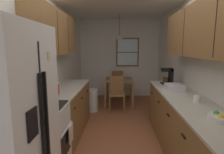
{
  "coord_description": "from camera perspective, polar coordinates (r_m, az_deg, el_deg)",
  "views": [
    {
      "loc": [
        0.0,
        -2.54,
        1.63
      ],
      "look_at": [
        -0.15,
        1.26,
        1.02
      ],
      "focal_mm": 29.36,
      "sensor_mm": 36.0,
      "label": 1
    }
  ],
  "objects": [
    {
      "name": "counter_left",
      "position": [
        3.64,
        -14.04,
        -10.09
      ],
      "size": [
        0.64,
        1.75,
        0.9
      ],
      "color": "brown",
      "rests_on": "ground"
    },
    {
      "name": "trash_bin",
      "position": [
        4.79,
        -6.3,
        -7.26
      ],
      "size": [
        0.3,
        0.3,
        0.57
      ],
      "primitive_type": "cylinder",
      "color": "silver",
      "rests_on": "ground"
    },
    {
      "name": "wall_back",
      "position": [
        6.2,
        2.26,
        5.81
      ],
      "size": [
        4.4,
        0.1,
        2.55
      ],
      "primitive_type": "cube",
      "color": "silver",
      "rests_on": "ground"
    },
    {
      "name": "counter_right",
      "position": [
        2.92,
        22.88,
        -15.47
      ],
      "size": [
        0.64,
        3.16,
        0.9
      ],
      "color": "brown",
      "rests_on": "ground"
    },
    {
      "name": "back_window",
      "position": [
        6.12,
        4.85,
        7.69
      ],
      "size": [
        0.74,
        0.05,
        0.93
      ],
      "color": "brown"
    },
    {
      "name": "wall_left",
      "position": [
        3.8,
        -18.6,
        3.25
      ],
      "size": [
        0.1,
        9.0,
        2.55
      ],
      "primitive_type": "cube",
      "color": "silver",
      "rests_on": "ground"
    },
    {
      "name": "dining_chair_near",
      "position": [
        4.77,
        1.48,
        -4.6
      ],
      "size": [
        0.42,
        0.42,
        0.9
      ],
      "color": "brown",
      "rests_on": "ground"
    },
    {
      "name": "coffee_maker",
      "position": [
        3.9,
        17.13,
        0.38
      ],
      "size": [
        0.22,
        0.18,
        0.32
      ],
      "color": "black",
      "rests_on": "counter_right"
    },
    {
      "name": "ground_plane",
      "position": [
        3.89,
        2.11,
        -15.67
      ],
      "size": [
        12.0,
        12.0,
        0.0
      ],
      "primitive_type": "plane",
      "color": "brown"
    },
    {
      "name": "upper_cabinets_right",
      "position": [
        2.69,
        28.04,
        13.1
      ],
      "size": [
        0.33,
        2.84,
        0.74
      ],
      "color": "brown"
    },
    {
      "name": "microwave_over_range",
      "position": [
        2.39,
        -25.65,
        8.77
      ],
      "size": [
        0.39,
        0.6,
        0.32
      ],
      "color": "black"
    },
    {
      "name": "table_serving_bowl",
      "position": [
        5.43,
        1.63,
        -0.21
      ],
      "size": [
        0.21,
        0.21,
        0.06
      ],
      "primitive_type": "cylinder",
      "color": "#E0D14C",
      "rests_on": "dining_table"
    },
    {
      "name": "upper_cabinets_left",
      "position": [
        3.45,
        -17.51,
        12.87
      ],
      "size": [
        0.33,
        1.83,
        0.74
      ],
      "color": "brown"
    },
    {
      "name": "wall_right",
      "position": [
        3.8,
        23.07,
        3.0
      ],
      "size": [
        0.1,
        9.0,
        2.55
      ],
      "primitive_type": "cube",
      "color": "silver",
      "rests_on": "ground"
    },
    {
      "name": "pendant_light",
      "position": [
        5.28,
        2.29,
        12.14
      ],
      "size": [
        0.25,
        0.25,
        0.69
      ],
      "color": "black"
    },
    {
      "name": "dining_table",
      "position": [
        5.37,
        2.2,
        -1.9
      ],
      "size": [
        0.81,
        0.86,
        0.72
      ],
      "color": "olive",
      "rests_on": "ground"
    },
    {
      "name": "stove_range",
      "position": [
        2.62,
        -21.47,
        -17.89
      ],
      "size": [
        0.66,
        0.6,
        1.1
      ],
      "color": "white",
      "rests_on": "ground"
    },
    {
      "name": "mug_by_coffeemaker",
      "position": [
        2.75,
        24.92,
        -6.13
      ],
      "size": [
        0.12,
        0.09,
        0.1
      ],
      "color": "white",
      "rests_on": "counter_right"
    },
    {
      "name": "dish_rack",
      "position": [
        3.37,
        18.73,
        -3.04
      ],
      "size": [
        0.28,
        0.34,
        0.1
      ],
      "primitive_type": "cube",
      "color": "silver",
      "rests_on": "counter_right"
    },
    {
      "name": "dining_chair_far",
      "position": [
        6.02,
        1.67,
        -1.71
      ],
      "size": [
        0.42,
        0.42,
        0.9
      ],
      "color": "brown",
      "rests_on": "ground"
    },
    {
      "name": "dish_towel",
      "position": [
        2.62,
        -12.69,
        -16.73
      ],
      "size": [
        0.02,
        0.16,
        0.24
      ],
      "primitive_type": "cube",
      "color": "beige"
    },
    {
      "name": "fruit_bowl",
      "position": [
        2.19,
        31.0,
        -10.8
      ],
      "size": [
        0.27,
        0.27,
        0.09
      ],
      "color": "silver",
      "rests_on": "counter_right"
    },
    {
      "name": "storage_canister",
      "position": [
        3.02,
        -17.17,
        -3.51
      ],
      "size": [
        0.11,
        0.11,
        0.19
      ],
      "color": "red",
      "rests_on": "counter_left"
    },
    {
      "name": "refrigerator",
      "position": [
        1.84,
        -30.71,
        -15.25
      ],
      "size": [
        0.71,
        0.82,
        1.83
      ],
      "color": "white",
      "rests_on": "ground"
    }
  ]
}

